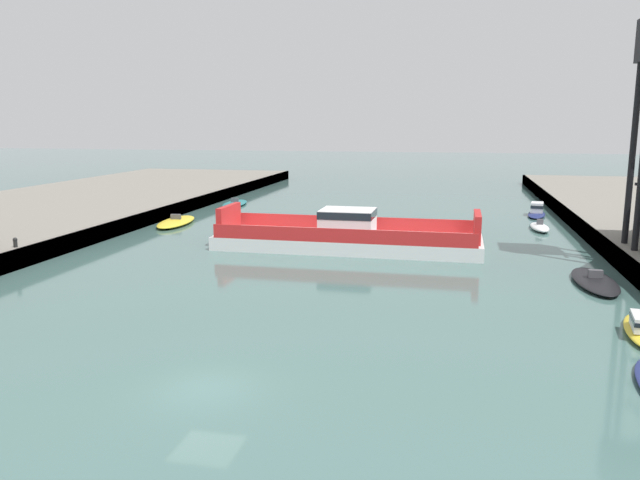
{
  "coord_description": "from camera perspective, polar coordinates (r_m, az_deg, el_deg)",
  "views": [
    {
      "loc": [
        9.16,
        -21.41,
        10.27
      ],
      "look_at": [
        0.0,
        21.33,
        2.0
      ],
      "focal_mm": 35.04,
      "sensor_mm": 36.0,
      "label": 1
    }
  ],
  "objects": [
    {
      "name": "ground_plane",
      "position": [
        25.45,
        -10.4,
        -13.27
      ],
      "size": [
        400.0,
        400.0,
        0.0
      ],
      "primitive_type": "plane",
      "color": "#476B66"
    },
    {
      "name": "chain_ferry",
      "position": [
        51.39,
        2.53,
        0.33
      ],
      "size": [
        21.69,
        6.84,
        3.3
      ],
      "color": "silver",
      "rests_on": "ground"
    },
    {
      "name": "moored_boat_near_left",
      "position": [
        43.85,
        23.8,
        -3.44
      ],
      "size": [
        2.66,
        7.56,
        0.97
      ],
      "color": "black",
      "rests_on": "ground"
    },
    {
      "name": "moored_boat_near_right",
      "position": [
        63.87,
        19.42,
        1.12
      ],
      "size": [
        1.84,
        5.09,
        1.08
      ],
      "color": "white",
      "rests_on": "ground"
    },
    {
      "name": "moored_boat_mid_right",
      "position": [
        79.27,
        -7.79,
        3.33
      ],
      "size": [
        3.42,
        7.84,
        0.91
      ],
      "color": "#237075",
      "rests_on": "ground"
    },
    {
      "name": "moored_boat_far_right",
      "position": [
        73.52,
        19.18,
        2.53
      ],
      "size": [
        2.72,
        6.39,
        1.48
      ],
      "color": "navy",
      "rests_on": "ground"
    },
    {
      "name": "moored_boat_upstream_b",
      "position": [
        65.3,
        -13.01,
        1.64
      ],
      "size": [
        3.73,
        8.44,
        1.05
      ],
      "color": "yellow",
      "rests_on": "ground"
    },
    {
      "name": "bollard_left_far",
      "position": [
        49.65,
        -26.07,
        -0.15
      ],
      "size": [
        0.32,
        0.32,
        0.71
      ],
      "color": "black",
      "rests_on": "quay_left"
    }
  ]
}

